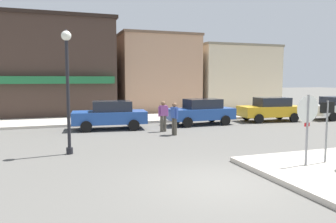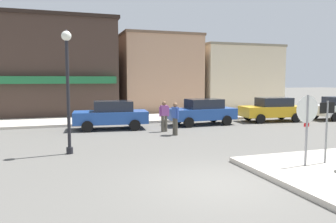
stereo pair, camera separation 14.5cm
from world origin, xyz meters
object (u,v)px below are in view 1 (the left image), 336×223
at_px(one_way_sign, 327,125).
at_px(pedestrian_crossing_near, 174,118).
at_px(stop_sign, 307,121).
at_px(parked_car_second, 201,111).
at_px(lamp_post, 67,74).
at_px(parked_car_nearest, 110,115).
at_px(pedestrian_crossing_far, 163,115).
at_px(parked_car_third, 270,109).

distance_m(one_way_sign, pedestrian_crossing_near, 7.53).
bearing_deg(stop_sign, parked_car_second, 83.44).
bearing_deg(lamp_post, parked_car_nearest, 66.58).
xyz_separation_m(parked_car_nearest, pedestrian_crossing_far, (2.50, -1.77, 0.06)).
bearing_deg(one_way_sign, parked_car_second, 87.94).
relative_size(parked_car_second, pedestrian_crossing_near, 2.52).
distance_m(stop_sign, parked_car_third, 11.84).
bearing_deg(parked_car_third, pedestrian_crossing_far, -167.46).
bearing_deg(parked_car_second, pedestrian_crossing_far, -149.09).
bearing_deg(pedestrian_crossing_near, pedestrian_crossing_far, 99.44).
distance_m(lamp_post, parked_car_nearest, 6.40).
bearing_deg(pedestrian_crossing_far, stop_sign, -77.49).
distance_m(stop_sign, parked_car_nearest, 11.00).
bearing_deg(pedestrian_crossing_near, one_way_sign, -70.96).
distance_m(lamp_post, parked_car_second, 9.91).
height_order(one_way_sign, parked_car_nearest, one_way_sign).
distance_m(parked_car_second, parked_car_third, 4.98).
distance_m(stop_sign, lamp_post, 8.26).
bearing_deg(pedestrian_crossing_far, parked_car_third, 12.54).
distance_m(parked_car_nearest, pedestrian_crossing_far, 3.06).
distance_m(one_way_sign, parked_car_nearest, 11.29).
bearing_deg(parked_car_nearest, pedestrian_crossing_near, -47.42).
xyz_separation_m(one_way_sign, lamp_post, (-7.54, 4.50, 1.63)).
height_order(parked_car_nearest, pedestrian_crossing_far, pedestrian_crossing_far).
xyz_separation_m(one_way_sign, parked_car_nearest, (-5.15, 10.04, -0.52)).
bearing_deg(pedestrian_crossing_near, parked_car_second, 46.52).
height_order(stop_sign, parked_car_third, stop_sign).
bearing_deg(pedestrian_crossing_far, lamp_post, -142.42).
relative_size(parked_car_third, pedestrian_crossing_far, 2.58).
bearing_deg(one_way_sign, pedestrian_crossing_far, 107.74).
relative_size(stop_sign, pedestrian_crossing_far, 1.43).
bearing_deg(parked_car_third, pedestrian_crossing_near, -159.31).
distance_m(stop_sign, pedestrian_crossing_far, 8.55).
bearing_deg(parked_car_third, parked_car_nearest, -179.94).
relative_size(lamp_post, parked_car_second, 1.12).
bearing_deg(one_way_sign, lamp_post, 149.16).
height_order(parked_car_nearest, parked_car_third, same).
height_order(parked_car_second, parked_car_third, same).
distance_m(lamp_post, pedestrian_crossing_far, 6.52).
bearing_deg(parked_car_second, parked_car_third, -0.27).
bearing_deg(stop_sign, parked_car_nearest, 113.31).
bearing_deg(stop_sign, pedestrian_crossing_far, 102.51).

